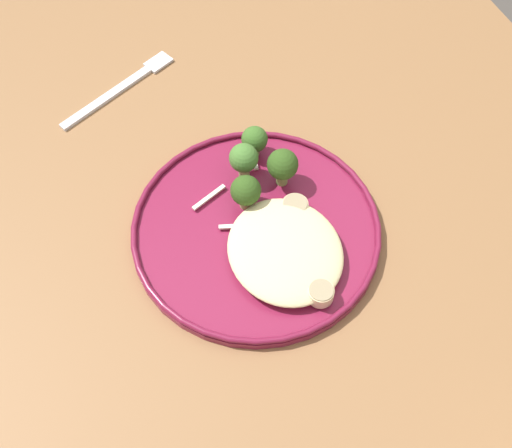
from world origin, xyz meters
TOP-DOWN VIEW (x-y plane):
  - ground at (0.00, 0.00)m, footprint 6.00×6.00m
  - wooden_dining_table at (0.00, 0.00)m, footprint 1.40×1.00m
  - dinner_plate at (-0.05, -0.01)m, footprint 0.29×0.29m
  - noodle_bed at (-0.10, -0.03)m, footprint 0.14×0.13m
  - seared_scallop_left_edge at (-0.13, -0.01)m, footprint 0.02×0.02m
  - seared_scallop_rear_pale at (-0.05, -0.06)m, footprint 0.03×0.03m
  - seared_scallop_tiny_bay at (-0.10, -0.02)m, footprint 0.03×0.03m
  - seared_scallop_center_golden at (-0.16, -0.04)m, footprint 0.03×0.03m
  - broccoli_floret_split_head at (-0.02, -0.01)m, footprint 0.04×0.04m
  - broccoli_floret_near_rim at (0.05, -0.05)m, footprint 0.03×0.03m
  - broccoli_floret_rear_charred at (0.03, -0.03)m, footprint 0.04×0.04m
  - broccoli_floret_tall_stalk at (0.00, -0.06)m, footprint 0.04×0.04m
  - onion_sliver_long_sliver at (0.05, -0.05)m, footprint 0.05×0.02m
  - onion_sliver_short_strip at (0.01, 0.03)m, footprint 0.02×0.05m
  - onion_sliver_curled_piece at (-0.04, 0.01)m, footprint 0.02×0.05m
  - dinner_fork at (0.24, 0.07)m, footprint 0.09×0.18m

SIDE VIEW (x-z plane):
  - ground at x=0.00m, z-range 0.00..0.00m
  - wooden_dining_table at x=0.00m, z-range 0.29..1.03m
  - dinner_fork at x=0.24m, z-range 0.74..0.74m
  - dinner_plate at x=-0.05m, z-range 0.74..0.76m
  - onion_sliver_long_sliver at x=0.05m, z-range 0.75..0.76m
  - onion_sliver_short_strip at x=0.01m, z-range 0.75..0.76m
  - onion_sliver_curled_piece at x=-0.04m, z-range 0.75..0.76m
  - seared_scallop_left_edge at x=-0.13m, z-range 0.75..0.77m
  - seared_scallop_rear_pale at x=-0.05m, z-range 0.75..0.77m
  - seared_scallop_tiny_bay at x=-0.10m, z-range 0.75..0.77m
  - noodle_bed at x=-0.10m, z-range 0.75..0.77m
  - seared_scallop_center_golden at x=-0.16m, z-range 0.75..0.77m
  - broccoli_floret_near_rim at x=0.05m, z-range 0.75..0.80m
  - broccoli_floret_split_head at x=-0.02m, z-range 0.75..0.80m
  - broccoli_floret_tall_stalk at x=0.00m, z-range 0.76..0.81m
  - broccoli_floret_rear_charred at x=0.03m, z-range 0.76..0.81m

